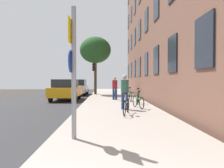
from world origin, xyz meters
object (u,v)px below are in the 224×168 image
bicycle_3 (130,96)px  car_0 (66,90)px  traffic_light (94,73)px  bicycle_2 (138,98)px  bicycle_1 (138,101)px  tree_near (95,50)px  sign_post (73,65)px  car_1 (78,87)px  pedestrian_1 (115,87)px  bicycle_4 (115,93)px  bicycle_0 (126,106)px  pedestrian_0 (125,90)px

bicycle_3 → car_0: size_ratio=0.41×
traffic_light → bicycle_3: (2.77, -7.43, -1.83)m
bicycle_2 → bicycle_1: bearing=-98.6°
tree_near → bicycle_3: tree_near is taller
sign_post → bicycle_3: sign_post is taller
traffic_light → car_0: size_ratio=0.79×
tree_near → car_1: bearing=169.7°
car_0 → pedestrian_1: bearing=-11.4°
bicycle_4 → car_1: car_1 is taller
bicycle_2 → pedestrian_1: size_ratio=1.03×
bicycle_3 → bicycle_1: bearing=-89.2°
bicycle_1 → pedestrian_1: bearing=101.6°
traffic_light → bicycle_1: 11.55m
bicycle_2 → bicycle_4: 4.96m
tree_near → bicycle_3: bearing=-70.2°
bicycle_3 → car_1: car_1 is taller
car_0 → car_1: (0.25, 5.72, -0.00)m
traffic_light → car_0: bearing=-109.9°
bicycle_3 → pedestrian_1: pedestrian_1 is taller
bicycle_0 → bicycle_2: bicycle_2 is taller
sign_post → tree_near: bearing=90.7°
tree_near → bicycle_4: 6.16m
tree_near → bicycle_1: 12.12m
bicycle_2 → pedestrian_0: 2.78m
traffic_light → bicycle_4: traffic_light is taller
traffic_light → car_0: 5.91m
sign_post → tree_near: 17.10m
bicycle_2 → pedestrian_1: 3.20m
bicycle_4 → pedestrian_0: size_ratio=0.90×
sign_post → traffic_light: sign_post is taller
car_0 → sign_post: bearing=-78.9°
tree_near → bicycle_2: 10.35m
bicycle_2 → bicycle_0: bearing=-105.6°
bicycle_1 → bicycle_3: bearing=90.8°
car_0 → pedestrian_0: bearing=-56.6°
traffic_light → bicycle_1: traffic_light is taller
bicycle_1 → bicycle_2: 2.08m
sign_post → pedestrian_1: bearing=82.0°
sign_post → bicycle_2: bearing=70.3°
bicycle_2 → bicycle_4: size_ratio=1.12×
sign_post → bicycle_1: (2.52, 5.83, -1.50)m
tree_near → bicycle_1: tree_near is taller
bicycle_1 → car_0: bearing=130.1°
pedestrian_0 → sign_post: bearing=-108.3°
traffic_light → tree_near: bearing=7.3°
pedestrian_1 → sign_post: bearing=-98.0°
tree_near → bicycle_1: bearing=-76.2°
pedestrian_0 → car_1: 12.42m
bicycle_2 → sign_post: bearing=-109.7°
bicycle_1 → pedestrian_1: pedestrian_1 is taller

